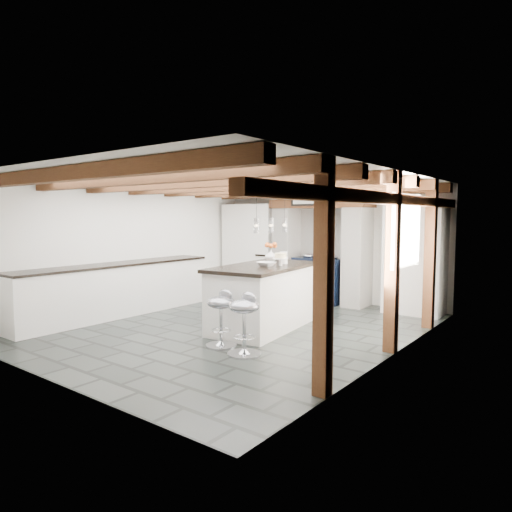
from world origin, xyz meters
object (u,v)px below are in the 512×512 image
Objects in this scene: bar_stool_near at (245,316)px; bar_stool_far at (222,311)px; range_cooker at (320,279)px; kitchen_island at (264,296)px.

bar_stool_near reaches higher than bar_stool_far.
range_cooker is at bearing 109.54° from bar_stool_far.
bar_stool_far is at bearing -178.09° from bar_stool_near.
range_cooker reaches higher than bar_stool_near.
bar_stool_far is (-0.48, 0.10, -0.02)m from bar_stool_near.
kitchen_island is (0.38, -2.44, 0.04)m from range_cooker.
bar_stool_near is at bearing -70.34° from kitchen_island.
bar_stool_near is 0.49m from bar_stool_far.
range_cooker is 3.86m from bar_stool_near.
kitchen_island is 2.74× the size of bar_stool_far.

